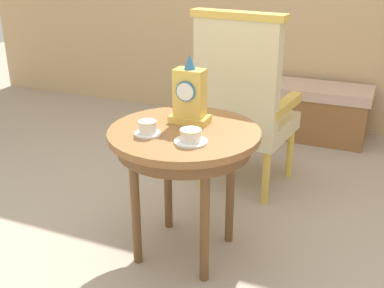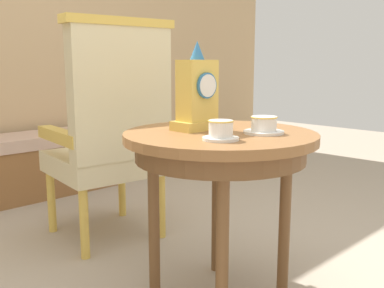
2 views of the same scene
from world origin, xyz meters
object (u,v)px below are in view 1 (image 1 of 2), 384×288
(side_table, at_px, (184,145))
(teacup_right, at_px, (191,137))
(mantel_clock, at_px, (190,96))
(armchair, at_px, (243,101))
(window_bench, at_px, (298,110))
(teacup_left, at_px, (148,128))

(side_table, bearing_deg, teacup_right, -55.66)
(side_table, height_order, mantel_clock, mantel_clock)
(armchair, xyz_separation_m, window_bench, (0.15, 1.09, -0.37))
(side_table, relative_size, mantel_clock, 2.15)
(teacup_left, xyz_separation_m, mantel_clock, (0.11, 0.23, 0.10))
(teacup_right, height_order, armchair, armchair)
(side_table, bearing_deg, armchair, 86.76)
(side_table, height_order, armchair, armchair)
(armchair, bearing_deg, mantel_clock, -95.09)
(mantel_clock, xyz_separation_m, window_bench, (0.21, 1.77, -0.59))
(side_table, xyz_separation_m, teacup_left, (-0.13, -0.12, 0.11))
(teacup_left, relative_size, window_bench, 0.11)
(side_table, relative_size, teacup_left, 5.85)
(side_table, distance_m, mantel_clock, 0.24)
(armchair, relative_size, window_bench, 1.01)
(teacup_right, relative_size, armchair, 0.13)
(mantel_clock, bearing_deg, side_table, -81.05)
(mantel_clock, height_order, armchair, armchair)
(side_table, xyz_separation_m, window_bench, (0.19, 1.88, -0.37))
(mantel_clock, height_order, window_bench, mantel_clock)
(mantel_clock, bearing_deg, teacup_left, -116.60)
(teacup_left, bearing_deg, mantel_clock, 63.40)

